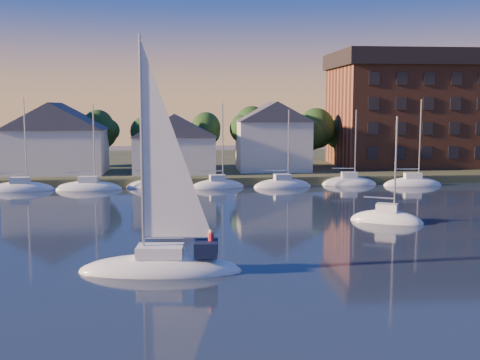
{
  "coord_description": "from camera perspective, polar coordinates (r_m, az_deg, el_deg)",
  "views": [
    {
      "loc": [
        -4.95,
        -26.01,
        10.14
      ],
      "look_at": [
        -0.3,
        22.0,
        4.2
      ],
      "focal_mm": 45.0,
      "sensor_mm": 36.0,
      "label": 1
    }
  ],
  "objects": [
    {
      "name": "drifting_sailboat_right",
      "position": [
        54.48,
        13.72,
        -3.81
      ],
      "size": [
        6.64,
        4.87,
        10.38
      ],
      "rotation": [
        0.0,
        0.0,
        -0.48
      ],
      "color": "white",
      "rests_on": "ground"
    },
    {
      "name": "clubhouse_west",
      "position": [
        85.83,
        -17.02,
        3.9
      ],
      "size": [
        13.65,
        9.45,
        9.64
      ],
      "color": "beige",
      "rests_on": "shoreline_land"
    },
    {
      "name": "condo_block",
      "position": [
        98.95,
        17.77,
        6.48
      ],
      "size": [
        31.0,
        17.0,
        17.4
      ],
      "color": "brown",
      "rests_on": "shoreline_land"
    },
    {
      "name": "hero_sailboat",
      "position": [
        37.56,
        -7.33,
        -7.7
      ],
      "size": [
        10.33,
        4.1,
        15.5
      ],
      "rotation": [
        0.0,
        0.0,
        3.06
      ],
      "color": "white",
      "rests_on": "ground"
    },
    {
      "name": "tree_line",
      "position": [
        89.33,
        -1.07,
        5.11
      ],
      "size": [
        93.4,
        5.4,
        8.9
      ],
      "color": "#3A261A",
      "rests_on": "shoreline_land"
    },
    {
      "name": "shoreline_land",
      "position": [
        101.64,
        -2.71,
        1.28
      ],
      "size": [
        160.0,
        50.0,
        2.0
      ],
      "primitive_type": "cube",
      "color": "#303B22",
      "rests_on": "ground"
    },
    {
      "name": "moored_fleet",
      "position": [
        75.74,
        -7.79,
        -0.67
      ],
      "size": [
        71.5,
        2.4,
        12.05
      ],
      "color": "white",
      "rests_on": "ground"
    },
    {
      "name": "wooden_dock",
      "position": [
        78.82,
        -1.88,
        -0.38
      ],
      "size": [
        120.0,
        3.0,
        1.0
      ],
      "primitive_type": "cube",
      "color": "brown",
      "rests_on": "ground"
    },
    {
      "name": "clubhouse_centre",
      "position": [
        83.17,
        -6.25,
        3.52
      ],
      "size": [
        11.55,
        8.4,
        8.08
      ],
      "color": "beige",
      "rests_on": "shoreline_land"
    },
    {
      "name": "clubhouse_east",
      "position": [
        86.09,
        3.14,
        4.25
      ],
      "size": [
        10.5,
        8.4,
        9.8
      ],
      "color": "beige",
      "rests_on": "shoreline_land"
    },
    {
      "name": "ground",
      "position": [
        28.35,
        5.05,
        -13.97
      ],
      "size": [
        260.0,
        260.0,
        0.0
      ],
      "primitive_type": "plane",
      "color": "black",
      "rests_on": "ground"
    }
  ]
}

